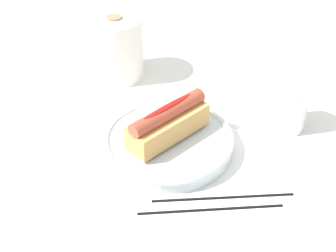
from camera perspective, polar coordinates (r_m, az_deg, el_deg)
ground_plane at (r=0.84m, az=-1.22°, el=-2.81°), size 2.40×2.40×0.00m
serving_bowl at (r=0.83m, az=-0.00°, el=-1.84°), size 0.23×0.23×0.03m
hotdog_front at (r=0.81m, az=-0.00°, el=0.44°), size 0.16×0.09×0.06m
water_glass at (r=0.90m, az=13.84°, el=1.97°), size 0.07×0.07×0.09m
paper_towel_roll at (r=1.01m, az=-6.09°, el=9.13°), size 0.11×0.11×0.13m
chopstick_near at (r=0.76m, az=6.46°, el=-8.25°), size 0.20×0.09×0.01m
chopstick_far at (r=0.74m, az=5.01°, el=-9.64°), size 0.20×0.09×0.01m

